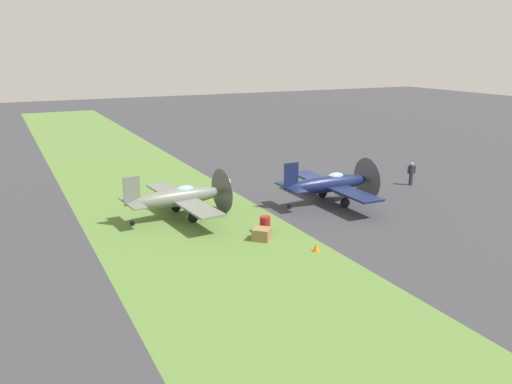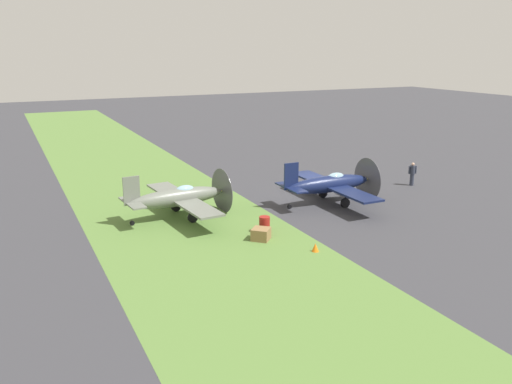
{
  "view_description": "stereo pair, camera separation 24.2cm",
  "coord_description": "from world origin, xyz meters",
  "views": [
    {
      "loc": [
        30.71,
        -19.43,
        9.96
      ],
      "look_at": [
        1.82,
        -5.22,
        1.2
      ],
      "focal_mm": 37.34,
      "sensor_mm": 36.0,
      "label": 1
    },
    {
      "loc": [
        30.82,
        -19.21,
        9.96
      ],
      "look_at": [
        1.82,
        -5.22,
        1.2
      ],
      "focal_mm": 37.34,
      "sensor_mm": 36.0,
      "label": 2
    }
  ],
  "objects": [
    {
      "name": "fuel_drum",
      "position": [
        5.75,
        -6.59,
        0.45
      ],
      "size": [
        0.6,
        0.6,
        0.9
      ],
      "primitive_type": "cylinder",
      "color": "maroon",
      "rests_on": "ground"
    },
    {
      "name": "runway_marker_cone",
      "position": [
        9.48,
        -5.59,
        0.22
      ],
      "size": [
        0.36,
        0.36,
        0.44
      ],
      "primitive_type": "cone",
      "color": "orange",
      "rests_on": "ground"
    },
    {
      "name": "airplane_lead",
      "position": [
        2.49,
        -0.12,
        1.31
      ],
      "size": [
        8.71,
        6.94,
        3.13
      ],
      "rotation": [
        0.0,
        0.0,
        -0.0
      ],
      "color": "#141E47",
      "rests_on": "ground"
    },
    {
      "name": "supply_crate",
      "position": [
        6.77,
        -7.31,
        0.32
      ],
      "size": [
        1.27,
        1.27,
        0.64
      ],
      "primitive_type": "cube",
      "rotation": [
        0.0,
        0.0,
        0.82
      ],
      "color": "olive",
      "rests_on": "ground"
    },
    {
      "name": "grass_verge",
      "position": [
        0.0,
        -10.17,
        0.0
      ],
      "size": [
        120.0,
        11.0,
        0.01
      ],
      "primitive_type": "cube",
      "color": "#567A38",
      "rests_on": "ground"
    },
    {
      "name": "ground_plane",
      "position": [
        0.0,
        0.0,
        0.0
      ],
      "size": [
        160.0,
        160.0,
        0.0
      ],
      "primitive_type": "plane",
      "color": "#38383D"
    },
    {
      "name": "ground_crew_chief",
      "position": [
        1.19,
        8.01,
        0.91
      ],
      "size": [
        0.38,
        0.61,
        1.73
      ],
      "rotation": [
        0.0,
        0.0,
        1.28
      ],
      "color": "#2D3342",
      "rests_on": "ground"
    },
    {
      "name": "airplane_wingman",
      "position": [
        1.14,
        -10.03,
        1.27
      ],
      "size": [
        8.55,
        6.77,
        3.04
      ],
      "rotation": [
        0.0,
        0.0,
        0.09
      ],
      "color": "slate",
      "rests_on": "ground"
    }
  ]
}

